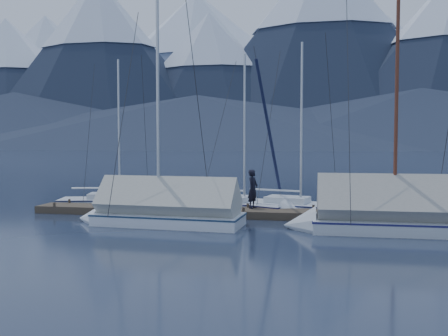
# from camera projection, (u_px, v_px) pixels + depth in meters

# --- Properties ---
(ground) EXTENTS (1000.00, 1000.00, 0.00)m
(ground) POSITION_uv_depth(u_px,v_px,m) (215.00, 224.00, 19.56)
(ground) COLOR #151D30
(ground) RESTS_ON ground
(mountain_range) EXTENTS (877.00, 584.00, 150.50)m
(mountain_range) POSITION_uv_depth(u_px,v_px,m) (313.00, 74.00, 379.32)
(mountain_range) COLOR #475675
(mountain_range) RESTS_ON ground
(dock) EXTENTS (18.00, 1.50, 0.54)m
(dock) POSITION_uv_depth(u_px,v_px,m) (224.00, 214.00, 21.52)
(dock) COLOR #382D23
(dock) RESTS_ON ground
(mooring_posts) EXTENTS (15.12, 1.52, 0.35)m
(mooring_posts) POSITION_uv_depth(u_px,v_px,m) (213.00, 208.00, 21.60)
(mooring_posts) COLOR #382D23
(mooring_posts) RESTS_ON ground
(sailboat_open_left) EXTENTS (6.64, 3.29, 8.46)m
(sailboat_open_left) POSITION_uv_depth(u_px,v_px,m) (128.00, 203.00, 25.11)
(sailboat_open_left) COLOR silver
(sailboat_open_left) RESTS_ON ground
(sailboat_open_mid) EXTENTS (6.55, 4.32, 8.45)m
(sailboat_open_mid) POSITION_uv_depth(u_px,v_px,m) (252.00, 208.00, 23.28)
(sailboat_open_mid) COLOR silver
(sailboat_open_mid) RESTS_ON ground
(sailboat_open_right) EXTENTS (7.01, 3.54, 8.92)m
(sailboat_open_right) POSITION_uv_depth(u_px,v_px,m) (310.00, 209.00, 22.62)
(sailboat_open_right) COLOR silver
(sailboat_open_right) RESTS_ON ground
(sailboat_covered_near) EXTENTS (8.07, 3.48, 10.46)m
(sailboat_covered_near) POSITION_uv_depth(u_px,v_px,m) (390.00, 218.00, 17.77)
(sailboat_covered_near) COLOR silver
(sailboat_covered_near) RESTS_ON ground
(sailboat_covered_far) EXTENTS (7.21, 3.01, 9.94)m
(sailboat_covered_far) POSITION_uv_depth(u_px,v_px,m) (156.00, 213.00, 19.35)
(sailboat_covered_far) COLOR white
(sailboat_covered_far) RESTS_ON ground
(person) EXTENTS (0.60, 0.75, 1.77)m
(person) POSITION_uv_depth(u_px,v_px,m) (253.00, 189.00, 21.67)
(person) COLOR black
(person) RESTS_ON dock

